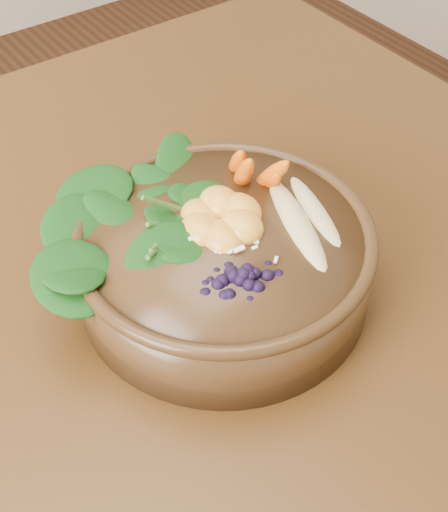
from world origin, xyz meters
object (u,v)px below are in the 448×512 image
Objects in this scene: stoneware_bowl at (224,263)px; blueberry_pile at (245,262)px; kale_heap at (163,185)px; mandarin_cluster at (221,209)px; carrot_cluster at (254,144)px; banana_halves at (307,205)px.

blueberry_pile reaches higher than stoneware_bowl.
kale_heap is at bearing 106.33° from stoneware_bowl.
blueberry_pile is at bearing -107.67° from stoneware_bowl.
kale_heap is 2.07× the size of mandarin_cluster.
kale_heap is 0.13m from blueberry_pile.
mandarin_cluster is at bearing -62.32° from kale_heap.
blueberry_pile is (-0.10, -0.11, -0.02)m from carrot_cluster.
kale_heap is at bearing 156.45° from banana_halves.
banana_halves is 0.10m from blueberry_pile.
mandarin_cluster is (-0.07, -0.04, -0.02)m from carrot_cluster.
mandarin_cluster is (0.01, 0.02, 0.06)m from stoneware_bowl.
stoneware_bowl is 0.10m from banana_halves.
stoneware_bowl is 3.15× the size of mandarin_cluster.
stoneware_bowl is at bearing -73.67° from kale_heap.
carrot_cluster reaches higher than blueberry_pile.
carrot_cluster is 0.08m from mandarin_cluster.
carrot_cluster reaches higher than kale_heap.
kale_heap is 0.14m from banana_halves.
kale_heap is 0.10m from carrot_cluster.
carrot_cluster is at bearing 113.06° from banana_halves.
banana_halves is 0.08m from mandarin_cluster.
stoneware_bowl is 1.88× the size of banana_halves.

